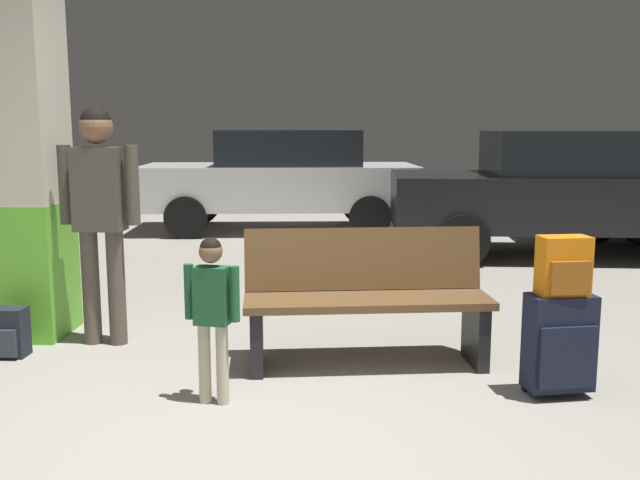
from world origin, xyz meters
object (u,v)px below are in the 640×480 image
at_px(adult, 99,200).
at_px(parked_car_far, 282,177).
at_px(suitcase, 560,343).
at_px(backpack_dark_floor, 5,333).
at_px(parked_car_near, 566,190).
at_px(structural_pillar, 20,145).
at_px(child, 212,302).
at_px(backpack_bright, 564,267).
at_px(bench, 366,298).

relative_size(adult, parked_car_far, 0.40).
relative_size(suitcase, backpack_dark_floor, 1.78).
relative_size(backpack_dark_floor, parked_car_near, 0.08).
xyz_separation_m(structural_pillar, suitcase, (3.63, -1.10, -1.10)).
bearing_deg(parked_car_far, structural_pillar, -103.79).
distance_m(suitcase, parked_car_far, 7.06).
height_order(structural_pillar, child, structural_pillar).
height_order(structural_pillar, parked_car_far, structural_pillar).
xyz_separation_m(child, parked_car_far, (-0.28, 6.87, 0.22)).
bearing_deg(backpack_bright, structural_pillar, 163.22).
distance_m(structural_pillar, parked_car_far, 5.77).
bearing_deg(adult, parked_car_near, 40.83).
distance_m(bench, parked_car_far, 6.25).
distance_m(backpack_bright, parked_car_near, 4.87).
bearing_deg(child, bench, 39.91).
bearing_deg(parked_car_near, parked_car_far, 151.32).
xyz_separation_m(suitcase, adult, (-2.99, 0.88, 0.73)).
distance_m(child, parked_car_near, 5.93).
distance_m(adult, backpack_dark_floor, 1.10).
bearing_deg(parked_car_near, suitcase, -106.60).
relative_size(parked_car_near, parked_car_far, 0.98).
relative_size(suitcase, backpack_bright, 1.78).
bearing_deg(child, adult, 132.80).
bearing_deg(parked_car_far, suitcase, -71.24).
relative_size(backpack_bright, parked_car_near, 0.08).
bearing_deg(backpack_dark_floor, adult, 29.47).
bearing_deg(structural_pillar, backpack_dark_floor, -82.89).
height_order(child, backpack_dark_floor, child).
distance_m(bench, suitcase, 1.24).
bearing_deg(backpack_dark_floor, backpack_bright, -8.87).
bearing_deg(suitcase, child, -174.31).
height_order(structural_pillar, backpack_dark_floor, structural_pillar).
height_order(bench, adult, adult).
relative_size(backpack_dark_floor, parked_car_far, 0.08).
bearing_deg(parked_car_near, child, -124.77).
height_order(structural_pillar, bench, structural_pillar).
height_order(adult, parked_car_near, adult).
relative_size(structural_pillar, parked_car_far, 0.68).
bearing_deg(suitcase, structural_pillar, 163.23).
relative_size(structural_pillar, suitcase, 4.75).
height_order(bench, child, child).
bearing_deg(backpack_bright, suitcase, 72.53).
xyz_separation_m(bench, parked_car_near, (2.50, 4.13, 0.36)).
bearing_deg(suitcase, backpack_dark_floor, 171.14).
bearing_deg(structural_pillar, parked_car_near, 35.41).
distance_m(bench, backpack_dark_floor, 2.47).
height_order(suitcase, parked_car_far, parked_car_far).
height_order(backpack_dark_floor, parked_car_far, parked_car_far).
height_order(structural_pillar, adult, structural_pillar).
bearing_deg(backpack_bright, parked_car_far, 108.76).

